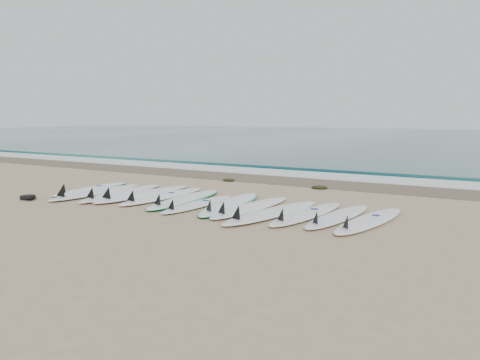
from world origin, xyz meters
The scene contains 21 objects.
ground centered at (0.00, 0.00, 0.00)m, with size 120.00×120.00×0.00m, color tan.
ocean centered at (0.00, 32.50, 0.01)m, with size 120.00×55.00×0.03m, color #225B5D.
wet_sand_band centered at (0.00, 4.10, 0.01)m, with size 120.00×1.80×0.01m, color brown.
foam_band centered at (0.00, 5.50, 0.02)m, with size 120.00×1.40×0.04m, color silver.
wave_crest centered at (0.00, 7.00, 0.05)m, with size 120.00×1.00×0.10m, color #225B5D.
surfboard_0 centered at (-3.35, 0.11, 0.05)m, with size 0.78×2.50×0.31m.
surfboard_1 centered at (-2.83, -0.24, 0.06)m, with size 0.57×2.74×0.35m.
surfboard_2 centered at (-2.22, -0.05, 0.06)m, with size 0.86×2.84×0.36m.
surfboard_3 centered at (-1.72, 0.10, 0.06)m, with size 0.79×2.92×0.37m.
surfboard_4 centered at (-1.15, 0.10, 0.06)m, with size 0.63×2.67×0.34m.
surfboard_5 centered at (-0.52, 0.08, 0.05)m, with size 0.89×2.75×0.34m.
surfboard_6 centered at (0.04, -0.24, 0.05)m, with size 0.53×2.31×0.29m.
surfboard_7 centered at (0.60, 0.10, 0.05)m, with size 1.08×2.81×0.35m.
surfboard_8 centered at (1.12, -0.02, 0.06)m, with size 0.71×2.65×0.34m.
surfboard_9 centered at (1.70, -0.27, 0.06)m, with size 1.05×2.86×0.36m.
surfboard_10 centered at (2.29, -0.03, 0.06)m, with size 0.78×2.60×0.33m.
surfboard_11 centered at (2.84, 0.04, 0.05)m, with size 0.73×2.47×0.31m.
surfboard_12 centered at (3.40, -0.02, 0.06)m, with size 0.87×2.60×0.33m.
seaweed_near centered at (-1.32, 3.20, 0.03)m, with size 0.36×0.28×0.07m, color black.
seaweed_far centered at (1.35, 3.16, 0.04)m, with size 0.41×0.32×0.08m, color black.
leash_coil centered at (-3.59, -1.43, 0.05)m, with size 0.46×0.36×0.11m.
Camera 1 is at (5.39, -7.76, 1.80)m, focal length 35.00 mm.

